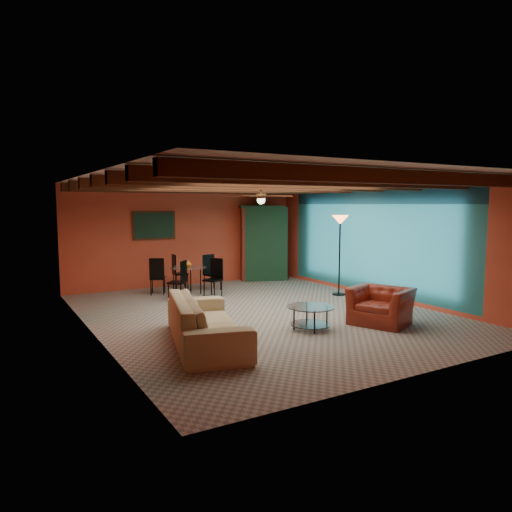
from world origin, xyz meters
TOP-DOWN VIEW (x-y plane):
  - room at (0.00, 0.11)m, footprint 6.52×8.01m
  - sofa at (-1.82, -1.37)m, footprint 1.61×2.70m
  - armchair at (1.48, -1.83)m, footprint 1.24×1.31m
  - coffee_table at (0.12, -1.50)m, footprint 1.08×1.08m
  - dining_table at (-0.47, 2.73)m, footprint 2.09×2.09m
  - armoire at (2.20, 3.70)m, footprint 1.32×0.96m
  - floor_lamp at (2.65, 0.74)m, footprint 0.43×0.43m
  - ceiling_fan at (0.00, 0.00)m, footprint 1.50×1.50m
  - painting at (-0.90, 3.96)m, footprint 1.05×0.03m
  - potted_plant at (2.20, 3.70)m, footprint 0.51×0.47m
  - vase at (-0.47, 2.73)m, footprint 0.18×0.18m

SIDE VIEW (x-z plane):
  - coffee_table at x=0.12m, z-range 0.00..0.43m
  - armchair at x=1.48m, z-range 0.00..0.67m
  - sofa at x=-1.82m, z-range 0.00..0.74m
  - dining_table at x=-0.47m, z-range 0.00..0.92m
  - floor_lamp at x=2.65m, z-range 0.00..1.95m
  - vase at x=-0.47m, z-range 0.92..1.10m
  - armoire at x=2.20m, z-range 0.00..2.10m
  - painting at x=-0.90m, z-range 1.32..1.97m
  - potted_plant at x=2.20m, z-range 2.10..2.58m
  - ceiling_fan at x=0.00m, z-range 2.14..2.58m
  - room at x=0.00m, z-range 1.01..3.72m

